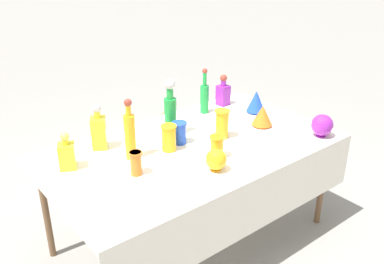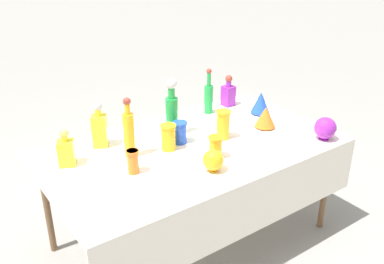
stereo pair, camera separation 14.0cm
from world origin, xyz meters
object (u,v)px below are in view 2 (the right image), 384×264
(slender_vase_2, at_px, (180,132))
(slender_vase_4, at_px, (216,146))
(round_bowl_1, at_px, (325,128))
(cardboard_box_behind_left, at_px, (167,148))
(tall_bottle_1, at_px, (172,110))
(slender_vase_1, at_px, (168,136))
(tall_bottle_0, at_px, (129,132))
(square_decanter_2, at_px, (66,151))
(square_decanter_0, at_px, (100,128))
(square_decanter_1, at_px, (228,93))
(fluted_vase_1, at_px, (265,117))
(slender_vase_0, at_px, (133,161))
(slender_vase_3, at_px, (223,124))
(cardboard_box_behind_right, at_px, (171,144))
(tall_bottle_2, at_px, (209,97))
(round_bowl_0, at_px, (213,160))
(fluted_vase_0, at_px, (261,103))

(slender_vase_2, bearing_deg, slender_vase_4, -78.09)
(round_bowl_1, xyz_separation_m, cardboard_box_behind_left, (-0.32, 1.53, -0.70))
(tall_bottle_1, relative_size, slender_vase_1, 2.35)
(tall_bottle_0, relative_size, square_decanter_2, 1.68)
(square_decanter_0, bearing_deg, tall_bottle_0, -70.04)
(square_decanter_1, xyz_separation_m, round_bowl_1, (0.13, -0.87, -0.02))
(square_decanter_2, xyz_separation_m, round_bowl_1, (1.56, -0.67, -0.01))
(fluted_vase_1, bearing_deg, slender_vase_0, -178.80)
(square_decanter_0, height_order, slender_vase_1, square_decanter_0)
(slender_vase_0, distance_m, slender_vase_3, 0.73)
(cardboard_box_behind_right, bearing_deg, slender_vase_3, -103.14)
(tall_bottle_0, distance_m, slender_vase_4, 0.54)
(slender_vase_4, height_order, cardboard_box_behind_right, slender_vase_4)
(tall_bottle_2, relative_size, round_bowl_1, 2.26)
(square_decanter_2, height_order, slender_vase_1, square_decanter_2)
(tall_bottle_0, xyz_separation_m, square_decanter_2, (-0.36, 0.12, -0.08))
(slender_vase_0, bearing_deg, cardboard_box_behind_left, 50.88)
(tall_bottle_0, distance_m, round_bowl_0, 0.55)
(slender_vase_0, bearing_deg, fluted_vase_0, 10.72)
(tall_bottle_0, distance_m, tall_bottle_2, 0.89)
(slender_vase_2, bearing_deg, tall_bottle_0, 176.72)
(tall_bottle_0, bearing_deg, cardboard_box_behind_left, 48.37)
(cardboard_box_behind_right, bearing_deg, cardboard_box_behind_left, 103.21)
(slender_vase_2, height_order, round_bowl_1, round_bowl_1)
(slender_vase_1, height_order, fluted_vase_0, same)
(fluted_vase_0, relative_size, round_bowl_1, 1.10)
(slender_vase_2, bearing_deg, fluted_vase_0, 4.54)
(tall_bottle_2, height_order, slender_vase_3, tall_bottle_2)
(tall_bottle_1, bearing_deg, slender_vase_2, -101.63)
(slender_vase_2, bearing_deg, cardboard_box_behind_right, 61.07)
(slender_vase_4, distance_m, cardboard_box_behind_right, 1.49)
(fluted_vase_1, relative_size, cardboard_box_behind_right, 0.32)
(tall_bottle_2, relative_size, fluted_vase_1, 2.26)
(slender_vase_0, distance_m, round_bowl_1, 1.33)
(slender_vase_0, height_order, slender_vase_1, slender_vase_1)
(tall_bottle_2, bearing_deg, slender_vase_0, -152.44)
(square_decanter_2, height_order, fluted_vase_0, square_decanter_2)
(square_decanter_2, distance_m, round_bowl_1, 1.70)
(square_decanter_1, relative_size, fluted_vase_1, 1.62)
(square_decanter_1, xyz_separation_m, slender_vase_4, (-0.64, -0.65, -0.03))
(tall_bottle_2, distance_m, square_decanter_0, 0.93)
(tall_bottle_1, relative_size, cardboard_box_behind_right, 0.82)
(square_decanter_0, bearing_deg, tall_bottle_1, -14.54)
(square_decanter_2, bearing_deg, cardboard_box_behind_right, 32.95)
(square_decanter_2, distance_m, cardboard_box_behind_left, 1.67)
(square_decanter_0, distance_m, square_decanter_1, 1.16)
(square_decanter_1, distance_m, round_bowl_0, 1.07)
(slender_vase_1, relative_size, cardboard_box_behind_right, 0.35)
(square_decanter_2, bearing_deg, round_bowl_1, -23.27)
(tall_bottle_2, bearing_deg, square_decanter_2, -172.24)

